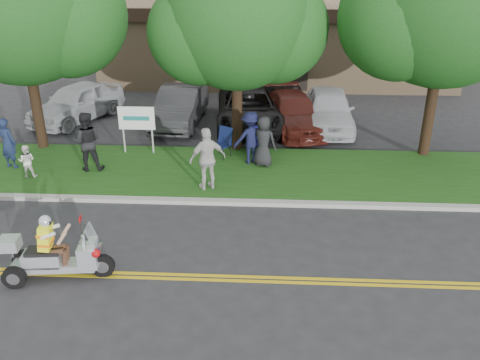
{
  "coord_description": "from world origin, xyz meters",
  "views": [
    {
      "loc": [
        1.48,
        -9.73,
        6.7
      ],
      "look_at": [
        0.87,
        2.0,
        1.25
      ],
      "focal_mm": 38.0,
      "sensor_mm": 36.0,
      "label": 1
    }
  ],
  "objects_px": {
    "spectator_adult_mid": "(87,141)",
    "parked_car_far_left": "(76,102)",
    "lawn_chair_b": "(258,140)",
    "trike_scooter": "(53,257)",
    "spectator_adult_right": "(208,159)",
    "spectator_adult_left": "(8,143)",
    "parked_car_left": "(180,106)",
    "lawn_chair_a": "(223,140)",
    "parked_car_right": "(293,112)",
    "parked_car_far_right": "(329,109)",
    "parked_car_mid": "(249,109)"
  },
  "relations": [
    {
      "from": "parked_car_right",
      "to": "parked_car_far_right",
      "type": "xyz_separation_m",
      "value": [
        1.41,
        0.2,
        0.1
      ]
    },
    {
      "from": "spectator_adult_left",
      "to": "parked_car_left",
      "type": "height_order",
      "value": "spectator_adult_left"
    },
    {
      "from": "spectator_adult_mid",
      "to": "parked_car_right",
      "type": "bearing_deg",
      "value": -153.59
    },
    {
      "from": "spectator_adult_mid",
      "to": "parked_car_left",
      "type": "height_order",
      "value": "spectator_adult_mid"
    },
    {
      "from": "trike_scooter",
      "to": "spectator_adult_left",
      "type": "relative_size",
      "value": 1.43
    },
    {
      "from": "lawn_chair_b",
      "to": "parked_car_left",
      "type": "xyz_separation_m",
      "value": [
        -3.24,
        3.49,
        0.09
      ]
    },
    {
      "from": "trike_scooter",
      "to": "parked_car_mid",
      "type": "relative_size",
      "value": 0.44
    },
    {
      "from": "spectator_adult_mid",
      "to": "spectator_adult_right",
      "type": "xyz_separation_m",
      "value": [
        3.97,
        -1.2,
        -0.01
      ]
    },
    {
      "from": "trike_scooter",
      "to": "spectator_adult_mid",
      "type": "xyz_separation_m",
      "value": [
        -1.07,
        5.7,
        0.52
      ]
    },
    {
      "from": "spectator_adult_left",
      "to": "trike_scooter",
      "type": "bearing_deg",
      "value": 141.27
    },
    {
      "from": "spectator_adult_mid",
      "to": "parked_car_left",
      "type": "distance_m",
      "value": 5.45
    },
    {
      "from": "spectator_adult_right",
      "to": "parked_car_right",
      "type": "height_order",
      "value": "spectator_adult_right"
    },
    {
      "from": "trike_scooter",
      "to": "parked_car_far_left",
      "type": "xyz_separation_m",
      "value": [
        -3.29,
        10.96,
        0.23
      ]
    },
    {
      "from": "lawn_chair_b",
      "to": "spectator_adult_left",
      "type": "distance_m",
      "value": 8.13
    },
    {
      "from": "spectator_adult_right",
      "to": "parked_car_far_left",
      "type": "distance_m",
      "value": 8.94
    },
    {
      "from": "parked_car_right",
      "to": "spectator_adult_left",
      "type": "bearing_deg",
      "value": -167.02
    },
    {
      "from": "lawn_chair_b",
      "to": "spectator_adult_mid",
      "type": "relative_size",
      "value": 0.52
    },
    {
      "from": "lawn_chair_a",
      "to": "parked_car_far_right",
      "type": "relative_size",
      "value": 0.22
    },
    {
      "from": "lawn_chair_a",
      "to": "parked_car_mid",
      "type": "relative_size",
      "value": 0.19
    },
    {
      "from": "spectator_adult_mid",
      "to": "parked_car_mid",
      "type": "xyz_separation_m",
      "value": [
        4.95,
        4.82,
        -0.31
      ]
    },
    {
      "from": "lawn_chair_a",
      "to": "spectator_adult_right",
      "type": "distance_m",
      "value": 2.61
    },
    {
      "from": "parked_car_far_left",
      "to": "parked_car_right",
      "type": "xyz_separation_m",
      "value": [
        8.94,
        -0.62,
        -0.09
      ]
    },
    {
      "from": "spectator_adult_left",
      "to": "spectator_adult_right",
      "type": "distance_m",
      "value": 6.69
    },
    {
      "from": "trike_scooter",
      "to": "parked_car_far_right",
      "type": "xyz_separation_m",
      "value": [
        7.07,
        10.54,
        0.24
      ]
    },
    {
      "from": "parked_car_right",
      "to": "lawn_chair_b",
      "type": "bearing_deg",
      "value": -126.58
    },
    {
      "from": "parked_car_far_left",
      "to": "trike_scooter",
      "type": "bearing_deg",
      "value": -49.97
    },
    {
      "from": "lawn_chair_a",
      "to": "lawn_chair_b",
      "type": "relative_size",
      "value": 1.02
    },
    {
      "from": "trike_scooter",
      "to": "parked_car_left",
      "type": "distance_m",
      "value": 10.77
    },
    {
      "from": "trike_scooter",
      "to": "parked_car_far_right",
      "type": "distance_m",
      "value": 12.69
    },
    {
      "from": "lawn_chair_b",
      "to": "spectator_adult_right",
      "type": "relative_size",
      "value": 0.53
    },
    {
      "from": "parked_car_far_left",
      "to": "parked_car_left",
      "type": "height_order",
      "value": "parked_car_far_left"
    },
    {
      "from": "trike_scooter",
      "to": "parked_car_right",
      "type": "distance_m",
      "value": 11.79
    },
    {
      "from": "lawn_chair_a",
      "to": "spectator_adult_right",
      "type": "bearing_deg",
      "value": -63.14
    },
    {
      "from": "parked_car_left",
      "to": "parked_car_mid",
      "type": "xyz_separation_m",
      "value": [
        2.82,
        -0.19,
        -0.0
      ]
    },
    {
      "from": "spectator_adult_left",
      "to": "lawn_chair_a",
      "type": "bearing_deg",
      "value": -150.34
    },
    {
      "from": "spectator_adult_mid",
      "to": "parked_car_far_left",
      "type": "height_order",
      "value": "spectator_adult_mid"
    },
    {
      "from": "trike_scooter",
      "to": "parked_car_right",
      "type": "bearing_deg",
      "value": 55.42
    },
    {
      "from": "spectator_adult_mid",
      "to": "parked_car_right",
      "type": "relative_size",
      "value": 0.41
    },
    {
      "from": "spectator_adult_right",
      "to": "lawn_chair_b",
      "type": "bearing_deg",
      "value": -144.16
    },
    {
      "from": "spectator_adult_right",
      "to": "lawn_chair_a",
      "type": "bearing_deg",
      "value": -122.25
    },
    {
      "from": "lawn_chair_b",
      "to": "spectator_adult_mid",
      "type": "height_order",
      "value": "spectator_adult_mid"
    },
    {
      "from": "lawn_chair_b",
      "to": "parked_car_far_left",
      "type": "height_order",
      "value": "parked_car_far_left"
    },
    {
      "from": "lawn_chair_a",
      "to": "lawn_chair_b",
      "type": "xyz_separation_m",
      "value": [
        1.17,
        0.15,
        -0.01
      ]
    },
    {
      "from": "spectator_adult_right",
      "to": "parked_car_mid",
      "type": "height_order",
      "value": "spectator_adult_right"
    },
    {
      "from": "spectator_adult_mid",
      "to": "parked_car_far_left",
      "type": "relative_size",
      "value": 0.42
    },
    {
      "from": "parked_car_far_left",
      "to": "parked_car_far_right",
      "type": "distance_m",
      "value": 10.36
    },
    {
      "from": "lawn_chair_a",
      "to": "parked_car_left",
      "type": "relative_size",
      "value": 0.22
    },
    {
      "from": "spectator_adult_right",
      "to": "parked_car_far_left",
      "type": "relative_size",
      "value": 0.41
    },
    {
      "from": "spectator_adult_mid",
      "to": "spectator_adult_right",
      "type": "height_order",
      "value": "spectator_adult_mid"
    },
    {
      "from": "lawn_chair_b",
      "to": "parked_car_mid",
      "type": "xyz_separation_m",
      "value": [
        -0.43,
        3.3,
        0.09
      ]
    }
  ]
}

